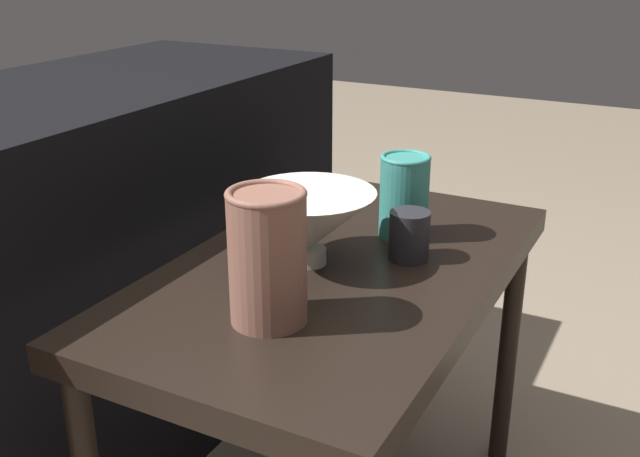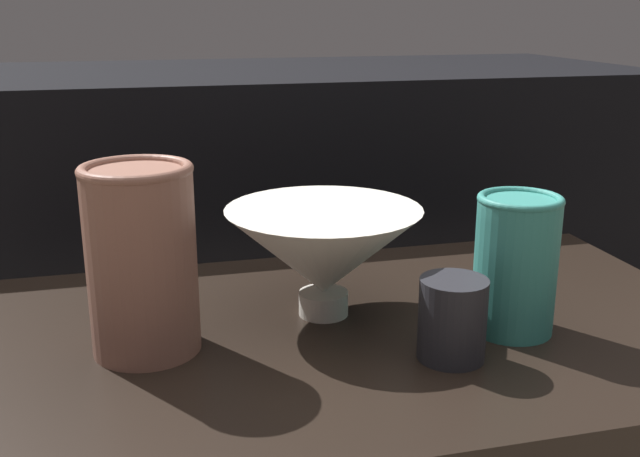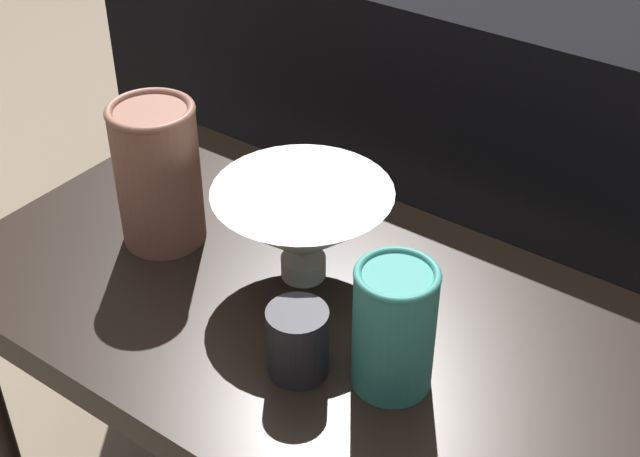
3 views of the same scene
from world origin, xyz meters
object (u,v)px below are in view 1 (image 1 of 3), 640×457
Objects in this scene: vase_textured_left at (269,256)px; vase_colorful_right at (404,195)px; bowl at (309,221)px; cup at (409,235)px.

vase_textured_left reaches higher than vase_colorful_right.
bowl is 2.62× the size of cup.
bowl is at bearing 153.96° from vase_colorful_right.
cup is (-0.08, -0.04, -0.03)m from vase_colorful_right.
bowl is 0.19m from vase_textured_left.
cup is (0.27, -0.09, -0.05)m from vase_textured_left.
vase_colorful_right reaches higher than cup.
cup is at bearing -55.21° from bowl.
cup is at bearing -152.88° from vase_colorful_right.
vase_textured_left is 2.32× the size of cup.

